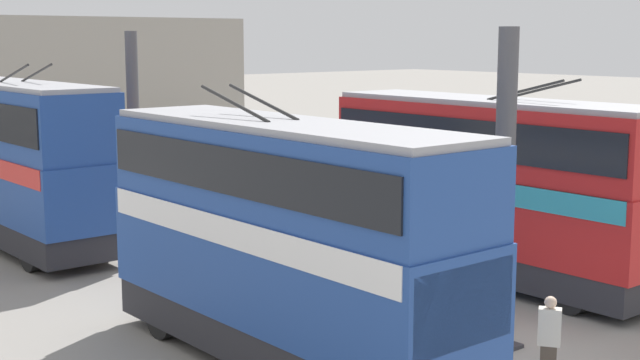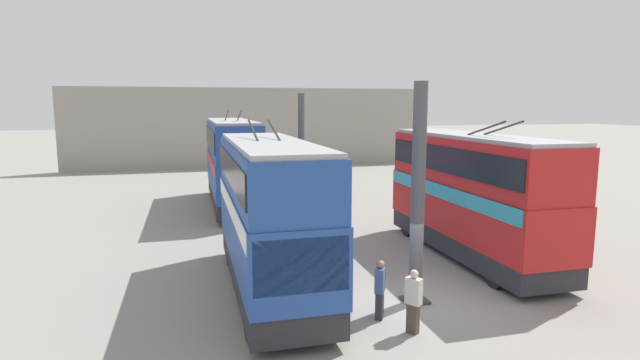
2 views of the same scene
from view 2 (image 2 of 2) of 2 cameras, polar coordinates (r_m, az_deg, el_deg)
ground_plane at (r=16.14m, az=10.84°, el=-13.53°), size 240.00×240.00×0.00m
depot_back_wall at (r=49.46m, az=-7.10°, el=5.98°), size 0.50×36.00×7.67m
support_column_near at (r=15.27m, az=11.11°, el=-2.13°), size 0.75×0.75×6.72m
support_column_far at (r=30.32m, az=-2.12°, el=3.29°), size 0.75×0.75×6.72m
bus_left_far at (r=20.57m, az=17.00°, el=-0.91°), size 9.90×2.54×5.51m
bus_right_near at (r=16.01m, az=-5.73°, el=-3.09°), size 9.30×2.54×5.53m
bus_right_mid at (r=29.93m, az=-10.02°, el=2.50°), size 10.76×2.54×5.76m
person_by_right_row at (r=14.49m, az=6.86°, el=-12.15°), size 0.48×0.43×1.73m
person_aisle_foreground at (r=13.78m, az=10.63°, el=-13.29°), size 0.48×0.44×1.76m
oil_drum at (r=21.18m, az=-1.53°, el=-6.80°), size 0.67×0.67×0.83m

